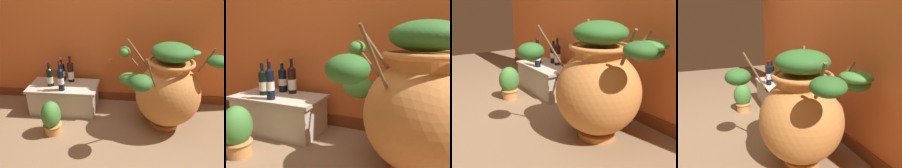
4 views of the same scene
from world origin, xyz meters
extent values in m
plane|color=#896B4C|center=(0.00, 0.00, 0.00)|extent=(7.00, 7.00, 0.00)
cube|color=#D6662D|center=(0.00, 1.20, 1.30)|extent=(4.40, 0.20, 2.60)
cube|color=brown|center=(0.00, 1.10, 0.06)|extent=(4.40, 0.02, 0.11)
cylinder|color=#B28433|center=(-0.06, 1.05, 0.58)|extent=(0.02, 0.10, 0.02)
torus|color=#B28433|center=(-0.06, 1.00, 0.61)|extent=(0.06, 0.06, 0.01)
cylinder|color=#CC7F3D|center=(0.58, 0.59, 0.02)|extent=(0.30, 0.30, 0.05)
ellipsoid|color=#CC7F3D|center=(0.58, 0.59, 0.38)|extent=(0.67, 0.67, 0.67)
cylinder|color=#CC7F3D|center=(0.58, 0.59, 0.68)|extent=(0.37, 0.37, 0.13)
torus|color=#CC7F3D|center=(0.58, 0.59, 0.74)|extent=(0.47, 0.47, 0.04)
cylinder|color=brown|center=(0.37, 0.30, 0.74)|extent=(0.12, 0.17, 0.32)
ellipsoid|color=#2D6628|center=(0.28, 0.17, 0.70)|extent=(0.20, 0.21, 0.14)
cylinder|color=brown|center=(0.28, 0.67, 0.64)|extent=(0.19, 0.07, 0.21)
ellipsoid|color=#428438|center=(0.18, 0.69, 0.50)|extent=(0.24, 0.15, 0.15)
cylinder|color=brown|center=(0.90, 0.55, 0.79)|extent=(0.14, 0.04, 0.25)
ellipsoid|color=#2D6628|center=(1.01, 0.54, 0.79)|extent=(0.20, 0.20, 0.11)
cylinder|color=brown|center=(0.77, 0.83, 0.77)|extent=(0.10, 0.12, 0.20)
ellipsoid|color=#428438|center=(0.82, 0.89, 0.76)|extent=(0.23, 0.23, 0.08)
cylinder|color=brown|center=(0.74, 0.86, 0.74)|extent=(0.07, 0.12, 0.21)
ellipsoid|color=#2D6628|center=(0.78, 0.94, 0.70)|extent=(0.20, 0.22, 0.12)
cylinder|color=brown|center=(0.25, 0.77, 0.77)|extent=(0.25, 0.16, 0.28)
ellipsoid|color=#428438|center=(0.11, 0.84, 0.76)|extent=(0.13, 0.17, 0.11)
ellipsoid|color=#2D6628|center=(0.58, 0.59, 0.85)|extent=(0.41, 0.41, 0.18)
cube|color=beige|center=(-0.61, 0.81, 0.16)|extent=(0.77, 0.40, 0.33)
cube|color=#AEA592|center=(-0.61, 0.81, 0.31)|extent=(0.82, 0.42, 0.03)
cylinder|color=black|center=(-0.75, 0.79, 0.43)|extent=(0.07, 0.07, 0.20)
cone|color=black|center=(-0.75, 0.79, 0.55)|extent=(0.07, 0.07, 0.04)
cylinder|color=black|center=(-0.75, 0.79, 0.57)|extent=(0.03, 0.03, 0.08)
cylinder|color=black|center=(-0.75, 0.79, 0.60)|extent=(0.03, 0.03, 0.02)
cylinder|color=beige|center=(-0.75, 0.79, 0.41)|extent=(0.07, 0.07, 0.08)
cylinder|color=black|center=(-0.59, 0.69, 0.45)|extent=(0.07, 0.07, 0.24)
cone|color=black|center=(-0.59, 0.69, 0.58)|extent=(0.07, 0.07, 0.04)
cylinder|color=black|center=(-0.59, 0.69, 0.62)|extent=(0.03, 0.03, 0.10)
cylinder|color=maroon|center=(-0.59, 0.69, 0.66)|extent=(0.03, 0.03, 0.02)
cylinder|color=silver|center=(-0.59, 0.69, 0.45)|extent=(0.07, 0.07, 0.08)
cylinder|color=black|center=(-0.66, 0.95, 0.43)|extent=(0.08, 0.08, 0.21)
cone|color=black|center=(-0.66, 0.95, 0.55)|extent=(0.08, 0.08, 0.04)
cylinder|color=black|center=(-0.66, 0.95, 0.58)|extent=(0.03, 0.03, 0.09)
cylinder|color=#B7932D|center=(-0.66, 0.95, 0.62)|extent=(0.03, 0.03, 0.02)
cylinder|color=white|center=(-0.66, 0.95, 0.42)|extent=(0.08, 0.08, 0.06)
cylinder|color=black|center=(-0.54, 0.93, 0.44)|extent=(0.07, 0.07, 0.23)
cone|color=black|center=(-0.54, 0.93, 0.57)|extent=(0.07, 0.07, 0.04)
cylinder|color=black|center=(-0.54, 0.93, 0.61)|extent=(0.03, 0.03, 0.09)
cylinder|color=black|center=(-0.54, 0.93, 0.64)|extent=(0.03, 0.03, 0.02)
cylinder|color=white|center=(-0.54, 0.93, 0.41)|extent=(0.08, 0.08, 0.10)
cylinder|color=#D68E4C|center=(-0.61, 0.34, 0.06)|extent=(0.17, 0.17, 0.11)
torus|color=#C58346|center=(-0.61, 0.34, 0.10)|extent=(0.20, 0.20, 0.02)
ellipsoid|color=#428438|center=(-0.61, 0.34, 0.22)|extent=(0.20, 0.23, 0.29)
camera|label=1|loc=(0.19, -1.55, 1.52)|focal=36.18mm
camera|label=2|loc=(0.60, -0.72, 0.84)|focal=34.76mm
camera|label=3|loc=(2.03, -0.70, 1.07)|focal=41.51mm
camera|label=4|loc=(1.84, -0.04, 1.10)|focal=31.43mm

